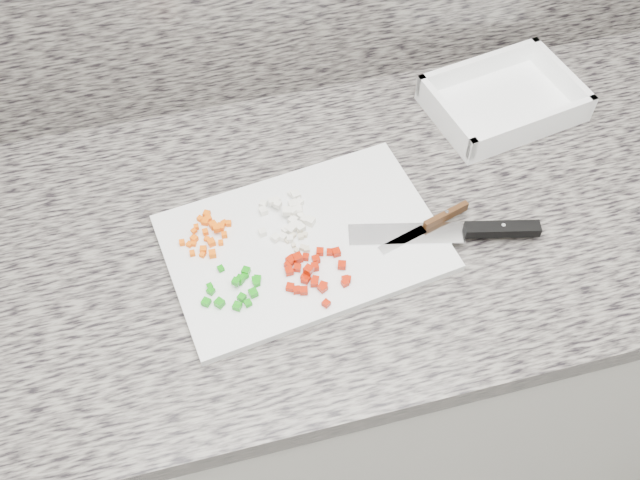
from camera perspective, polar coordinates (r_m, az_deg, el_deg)
The scene contains 11 objects.
cabinet at distance 1.49m, azimuth 0.40°, elevation -9.49°, with size 3.92×0.62×0.86m, color beige.
countertop at distance 1.11m, azimuth 0.53°, elevation 1.00°, with size 3.96×0.64×0.04m, color slate.
cutting_board at distance 1.06m, azimuth -1.32°, elevation -0.22°, with size 0.40×0.26×0.01m, color silver.
carrot_pile at distance 1.06m, azimuth -8.95°, elevation 0.50°, with size 0.08×0.09×0.02m.
onion_pile at distance 1.07m, azimuth -2.45°, elevation 2.00°, with size 0.09×0.10×0.02m.
green_pepper_pile at distance 1.00m, azimuth -6.66°, elevation -3.88°, with size 0.09×0.08×0.02m.
red_pepper_pile at distance 1.01m, azimuth -0.60°, elevation -2.56°, with size 0.10×0.10×0.02m.
garlic_pile at distance 1.05m, azimuth -1.65°, elevation -0.04°, with size 0.04×0.05×0.01m.
chef_knife at distance 1.08m, azimuth 11.85°, elevation 0.73°, with size 0.28×0.09×0.02m.
paring_knife at distance 1.08m, azimuth 9.18°, elevation 1.45°, with size 0.15×0.06×0.02m.
tray at distance 1.28m, azimuth 14.42°, elevation 10.65°, with size 0.27×0.22×0.05m.
Camera 1 is at (-0.18, 0.80, 1.76)m, focal length 40.00 mm.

